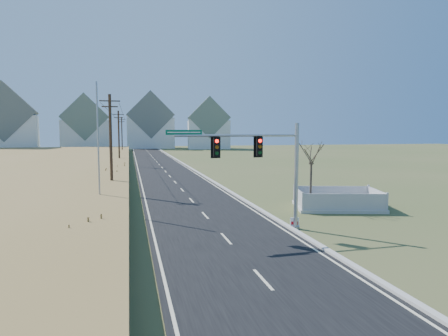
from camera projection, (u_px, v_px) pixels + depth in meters
ground at (218, 231)px, 23.10m from camera, size 260.00×260.00×0.00m
road at (158, 163)px, 71.52m from camera, size 8.00×180.00×0.06m
curb at (181, 162)px, 72.48m from camera, size 0.30×180.00×0.18m
utility_pole_near at (111, 143)px, 35.69m from camera, size 1.80×0.26×9.00m
utility_pole_mid at (119, 137)px, 64.75m from camera, size 1.80×0.26×9.00m
utility_pole_far at (122, 135)px, 93.81m from camera, size 1.80×0.26×9.00m
condo_nw at (6, 124)px, 110.48m from camera, size 17.69×13.38×19.05m
condo_nnw at (85, 127)px, 122.91m from camera, size 14.93×11.17×17.03m
condo_n at (150, 125)px, 131.33m from camera, size 15.27×10.20×18.54m
condo_ne at (208, 127)px, 127.81m from camera, size 14.12×10.51×16.52m
traffic_signal_mast at (267, 163)px, 22.66m from camera, size 7.81×0.54×6.21m
fence_enclosure at (337, 204)px, 29.75m from camera, size 6.98×5.60×1.40m
open_sign at (295, 223)px, 23.52m from camera, size 0.51×0.17×0.64m
flagpole at (99, 161)px, 27.84m from camera, size 0.41×0.41×9.14m
bare_tree at (311, 152)px, 28.84m from camera, size 1.99×1.99×5.28m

